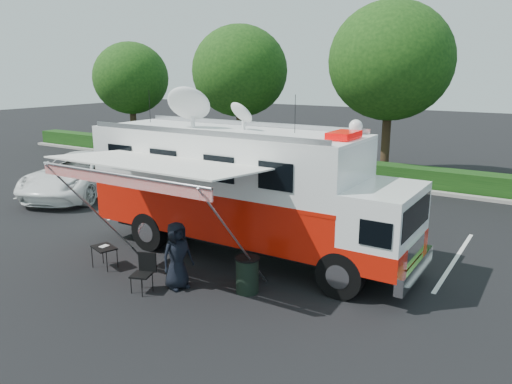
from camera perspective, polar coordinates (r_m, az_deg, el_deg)
ground_plane at (r=15.47m, az=-0.99°, el=-7.23°), size 120.00×120.00×0.00m
back_border at (r=25.88m, az=17.40°, el=12.01°), size 60.00×6.14×8.87m
stall_lines at (r=18.13m, az=2.88°, el=-4.01°), size 24.12×5.50×0.01m
command_truck at (r=14.89m, az=-1.31°, el=0.36°), size 10.16×2.80×4.88m
awning at (r=13.01m, az=-11.79°, el=2.85°), size 5.55×2.85×3.35m
white_suv at (r=24.24m, az=-19.27°, el=-0.20°), size 5.35×7.36×1.86m
person at (r=13.46m, az=-8.85°, el=-10.74°), size 0.80×1.00×1.79m
folding_table at (r=14.99m, az=-16.98°, el=-6.19°), size 0.87×0.73×0.63m
folding_chair at (r=13.21m, az=-12.63°, el=-8.58°), size 0.61×0.65×1.01m
trash_bin at (r=12.88m, az=-1.00°, el=-9.43°), size 0.63×0.63×0.94m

